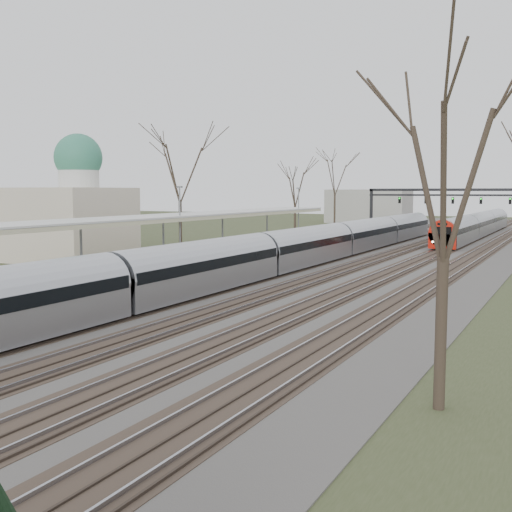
{
  "coord_description": "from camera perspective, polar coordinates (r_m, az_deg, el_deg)",
  "views": [
    {
      "loc": [
        16.11,
        -1.66,
        5.73
      ],
      "look_at": [
        -0.54,
        31.09,
        2.0
      ],
      "focal_mm": 45.0,
      "sensor_mm": 36.0,
      "label": 1
    }
  ],
  "objects": [
    {
      "name": "track_bed",
      "position": [
        59.11,
        11.27,
        0.18
      ],
      "size": [
        24.0,
        160.0,
        0.22
      ],
      "color": "#474442",
      "rests_on": "ground"
    },
    {
      "name": "train_far",
      "position": [
        84.7,
        19.06,
        2.6
      ],
      "size": [
        2.62,
        45.21,
        3.05
      ],
      "color": "#989AA1",
      "rests_on": "ground"
    },
    {
      "name": "canopy",
      "position": [
        42.86,
        -9.04,
        3.31
      ],
      "size": [
        4.1,
        50.0,
        3.11
      ],
      "color": "slate",
      "rests_on": "platform"
    },
    {
      "name": "train_near",
      "position": [
        48.42,
        4.24,
        0.74
      ],
      "size": [
        2.62,
        75.21,
        3.05
      ],
      "color": "#989AA1",
      "rests_on": "ground"
    },
    {
      "name": "platform",
      "position": [
        46.84,
        -5.73,
        -0.64
      ],
      "size": [
        3.5,
        69.0,
        1.0
      ],
      "primitive_type": "cube",
      "color": "#9E9B93",
      "rests_on": "ground"
    },
    {
      "name": "tree_west_far",
      "position": [
        59.73,
        -6.8,
        7.95
      ],
      "size": [
        5.5,
        5.5,
        11.33
      ],
      "color": "#2D231C",
      "rests_on": "ground"
    },
    {
      "name": "signal_gantry",
      "position": [
        88.09,
        16.67,
        5.02
      ],
      "size": [
        21.0,
        0.59,
        6.08
      ],
      "color": "black",
      "rests_on": "ground"
    },
    {
      "name": "dome_building",
      "position": [
        54.84,
        -16.71,
        3.45
      ],
      "size": [
        10.0,
        8.0,
        10.3
      ],
      "color": "beige",
      "rests_on": "ground"
    },
    {
      "name": "tree_east_near",
      "position": [
        16.97,
        16.54,
        8.35
      ],
      "size": [
        4.5,
        4.5,
        9.27
      ],
      "color": "#2D231C",
      "rests_on": "ground"
    }
  ]
}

